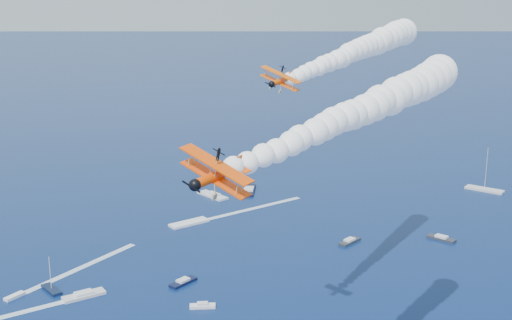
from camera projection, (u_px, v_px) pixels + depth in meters
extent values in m
cube|color=white|center=(15.00, 296.00, 163.73)|extent=(4.93, 4.77, 0.70)
cube|color=white|center=(189.00, 223.00, 213.00)|extent=(13.23, 8.72, 0.70)
cube|color=silver|center=(84.00, 295.00, 164.17)|extent=(10.61, 6.49, 0.70)
cube|color=black|center=(249.00, 190.00, 245.62)|extent=(8.07, 13.95, 0.70)
cube|color=white|center=(203.00, 306.00, 158.78)|extent=(6.17, 2.83, 0.70)
cube|color=black|center=(183.00, 282.00, 171.22)|extent=(7.63, 6.64, 0.70)
cube|color=silver|center=(213.00, 195.00, 240.01)|extent=(9.68, 13.09, 0.70)
cube|color=#292C37|center=(441.00, 238.00, 200.15)|extent=(7.07, 8.23, 0.70)
cube|color=silver|center=(484.00, 190.00, 246.75)|extent=(11.92, 12.85, 0.70)
cube|color=#0E1932|center=(51.00, 290.00, 167.26)|extent=(5.40, 7.70, 0.70)
cube|color=#282D36|center=(350.00, 242.00, 197.82)|extent=(7.93, 6.55, 0.70)
cube|color=white|center=(83.00, 267.00, 181.24)|extent=(29.08, 27.46, 0.04)
cube|color=white|center=(255.00, 208.00, 227.68)|extent=(35.71, 16.82, 0.04)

